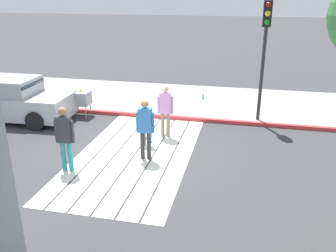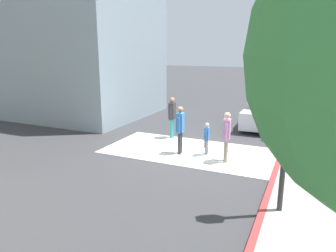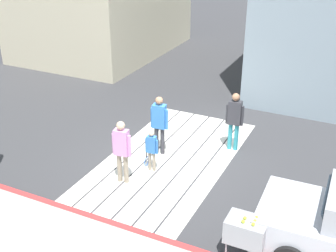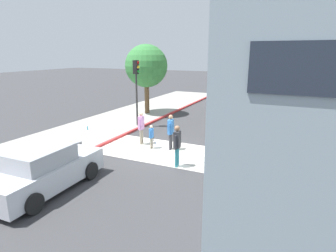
# 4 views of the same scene
# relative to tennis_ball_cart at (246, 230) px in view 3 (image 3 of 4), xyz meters

# --- Properties ---
(ground_plane) EXTENTS (120.00, 120.00, 0.00)m
(ground_plane) POSITION_rel_tennis_ball_cart_xyz_m (2.90, 3.10, -0.70)
(ground_plane) COLOR #38383A
(crosswalk_stripes) EXTENTS (6.40, 3.25, 0.01)m
(crosswalk_stripes) POSITION_rel_tennis_ball_cart_xyz_m (2.90, 3.10, -0.69)
(crosswalk_stripes) COLOR silver
(crosswalk_stripes) RESTS_ON ground
(curb_painted) EXTENTS (0.16, 40.00, 0.13)m
(curb_painted) POSITION_rel_tennis_ball_cart_xyz_m (-0.35, 3.10, -0.63)
(curb_painted) COLOR #BC3333
(curb_painted) RESTS_ON ground
(tennis_ball_cart) EXTENTS (0.56, 0.80, 1.02)m
(tennis_ball_cart) POSITION_rel_tennis_ball_cart_xyz_m (0.00, 0.00, 0.00)
(tennis_ball_cart) COLOR #99999E
(tennis_ball_cart) RESTS_ON ground
(pedestrian_adult_lead) EXTENTS (0.27, 0.51, 1.77)m
(pedestrian_adult_lead) POSITION_rel_tennis_ball_cart_xyz_m (3.12, 3.50, 0.34)
(pedestrian_adult_lead) COLOR #333338
(pedestrian_adult_lead) RESTS_ON ground
(pedestrian_adult_trailing) EXTENTS (0.27, 0.52, 1.79)m
(pedestrian_adult_trailing) POSITION_rel_tennis_ball_cart_xyz_m (4.26, 1.66, 0.35)
(pedestrian_adult_trailing) COLOR teal
(pedestrian_adult_trailing) RESTS_ON ground
(pedestrian_adult_side) EXTENTS (0.27, 0.51, 1.74)m
(pedestrian_adult_side) POSITION_rel_tennis_ball_cart_xyz_m (1.35, 3.67, 0.32)
(pedestrian_adult_side) COLOR gray
(pedestrian_adult_side) RESTS_ON ground
(pedestrian_child_with_racket) EXTENTS (0.29, 0.38, 1.21)m
(pedestrian_child_with_racket) POSITION_rel_tennis_ball_cart_xyz_m (2.17, 3.26, -0.02)
(pedestrian_child_with_racket) COLOR gray
(pedestrian_child_with_racket) RESTS_ON ground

